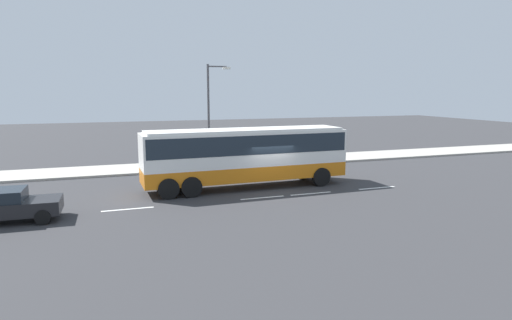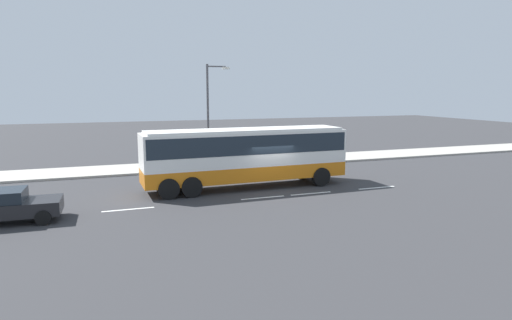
# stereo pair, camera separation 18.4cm
# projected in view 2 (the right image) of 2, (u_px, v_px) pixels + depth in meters

# --- Properties ---
(ground_plane) EXTENTS (120.00, 120.00, 0.00)m
(ground_plane) POSITION_uv_depth(u_px,v_px,m) (269.00, 189.00, 25.08)
(ground_plane) COLOR #333335
(sidewalk_curb) EXTENTS (80.00, 4.00, 0.15)m
(sidewalk_curb) POSITION_uv_depth(u_px,v_px,m) (227.00, 164.00, 33.11)
(sidewalk_curb) COLOR #A8A399
(sidewalk_curb) RESTS_ON ground_plane
(lane_centreline) EXTENTS (22.42, 0.16, 0.01)m
(lane_centreline) POSITION_uv_depth(u_px,v_px,m) (226.00, 201.00, 22.25)
(lane_centreline) COLOR white
(lane_centreline) RESTS_ON ground_plane
(coach_bus) EXTENTS (11.78, 2.87, 3.40)m
(coach_bus) POSITION_uv_depth(u_px,v_px,m) (246.00, 151.00, 24.98)
(coach_bus) COLOR orange
(coach_bus) RESTS_ON ground_plane
(pedestrian_near_curb) EXTENTS (0.32, 0.32, 1.51)m
(pedestrian_near_curb) POSITION_uv_depth(u_px,v_px,m) (325.00, 149.00, 34.52)
(pedestrian_near_curb) COLOR #38334C
(pedestrian_near_curb) RESTS_ON sidewalk_curb
(street_lamp) EXTENTS (1.65, 0.24, 7.19)m
(street_lamp) POSITION_uv_depth(u_px,v_px,m) (210.00, 110.00, 30.34)
(street_lamp) COLOR #47474C
(street_lamp) RESTS_ON sidewalk_curb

